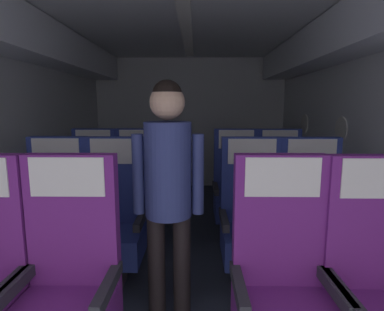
# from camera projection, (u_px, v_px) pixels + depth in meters

# --- Properties ---
(ground) EXTENTS (3.46, 5.82, 0.02)m
(ground) POSITION_uv_depth(u_px,v_px,m) (184.00, 261.00, 2.84)
(ground) COLOR #2D3342
(fuselage_shell) EXTENTS (3.34, 5.47, 2.25)m
(fuselage_shell) POSITION_uv_depth(u_px,v_px,m) (185.00, 80.00, 2.83)
(fuselage_shell) COLOR silver
(fuselage_shell) RESTS_ON ground
(seat_a_left_aisle) EXTENTS (0.50, 0.47, 1.15)m
(seat_a_left_aisle) POSITION_uv_depth(u_px,v_px,m) (67.00, 290.00, 1.56)
(seat_a_left_aisle) COLOR #38383D
(seat_a_left_aisle) RESTS_ON ground
(seat_a_right_aisle) EXTENTS (0.50, 0.47, 1.15)m
(seat_a_right_aisle) POSITION_uv_depth(u_px,v_px,m) (379.00, 294.00, 1.52)
(seat_a_right_aisle) COLOR #38383D
(seat_a_right_aisle) RESTS_ON ground
(seat_a_right_window) EXTENTS (0.50, 0.47, 1.15)m
(seat_a_right_window) POSITION_uv_depth(u_px,v_px,m) (282.00, 290.00, 1.55)
(seat_a_right_window) COLOR #38383D
(seat_a_right_window) RESTS_ON ground
(seat_b_left_window) EXTENTS (0.50, 0.47, 1.15)m
(seat_b_left_window) POSITION_uv_depth(u_px,v_px,m) (56.00, 222.00, 2.47)
(seat_b_left_window) COLOR #38383D
(seat_b_left_window) RESTS_ON ground
(seat_b_left_aisle) EXTENTS (0.50, 0.47, 1.15)m
(seat_b_left_aisle) POSITION_uv_depth(u_px,v_px,m) (114.00, 223.00, 2.45)
(seat_b_left_aisle) COLOR #38383D
(seat_b_left_aisle) RESTS_ON ground
(seat_b_right_aisle) EXTENTS (0.50, 0.47, 1.15)m
(seat_b_right_aisle) POSITION_uv_depth(u_px,v_px,m) (312.00, 224.00, 2.42)
(seat_b_right_aisle) COLOR #38383D
(seat_b_right_aisle) RESTS_ON ground
(seat_b_right_window) EXTENTS (0.50, 0.47, 1.15)m
(seat_b_right_window) POSITION_uv_depth(u_px,v_px,m) (252.00, 223.00, 2.44)
(seat_b_right_window) COLOR #38383D
(seat_b_right_window) RESTS_ON ground
(seat_c_left_window) EXTENTS (0.50, 0.47, 1.15)m
(seat_c_left_window) POSITION_uv_depth(u_px,v_px,m) (93.00, 191.00, 3.37)
(seat_c_left_window) COLOR #38383D
(seat_c_left_window) RESTS_ON ground
(seat_c_left_aisle) EXTENTS (0.50, 0.47, 1.15)m
(seat_c_left_aisle) POSITION_uv_depth(u_px,v_px,m) (137.00, 191.00, 3.37)
(seat_c_left_aisle) COLOR #38383D
(seat_c_left_aisle) RESTS_ON ground
(seat_c_right_aisle) EXTENTS (0.50, 0.47, 1.15)m
(seat_c_right_aisle) POSITION_uv_depth(u_px,v_px,m) (280.00, 192.00, 3.32)
(seat_c_right_aisle) COLOR #38383D
(seat_c_right_aisle) RESTS_ON ground
(seat_c_right_window) EXTENTS (0.50, 0.47, 1.15)m
(seat_c_right_window) POSITION_uv_depth(u_px,v_px,m) (236.00, 192.00, 3.34)
(seat_c_right_window) COLOR #38383D
(seat_c_right_window) RESTS_ON ground
(flight_attendant) EXTENTS (0.43, 0.28, 1.54)m
(flight_attendant) POSITION_uv_depth(u_px,v_px,m) (168.00, 181.00, 1.87)
(flight_attendant) COLOR black
(flight_attendant) RESTS_ON ground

